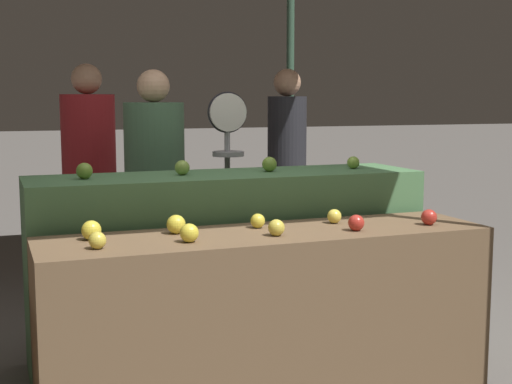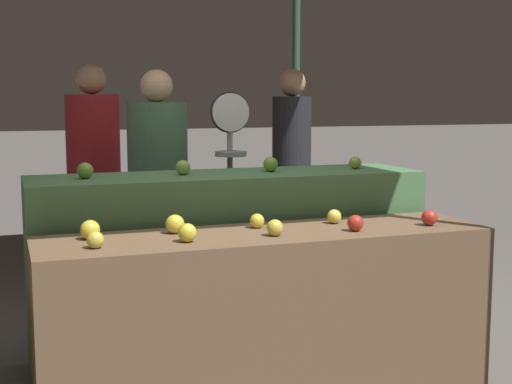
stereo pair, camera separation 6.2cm
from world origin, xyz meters
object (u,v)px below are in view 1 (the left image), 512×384
object	(u,v)px
produce_scale	(228,158)
person_customer_right	(89,163)
person_vendor_at_scale	(155,176)
person_customer_left	(287,155)

from	to	relation	value
produce_scale	person_customer_right	bearing A→B (deg)	125.04
person_vendor_at_scale	person_customer_left	world-z (taller)	person_customer_left
produce_scale	person_customer_right	world-z (taller)	person_customer_right
person_customer_left	person_customer_right	bearing A→B (deg)	3.71
produce_scale	person_vendor_at_scale	xyz separation A→B (m)	(-0.40, 0.32, -0.14)
produce_scale	person_customer_right	size ratio (longest dim) A/B	0.88
person_vendor_at_scale	person_customer_left	size ratio (longest dim) A/B	0.97
produce_scale	person_customer_right	distance (m)	1.27
person_vendor_at_scale	person_customer_right	size ratio (longest dim) A/B	0.96
person_vendor_at_scale	produce_scale	bearing A→B (deg)	117.85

